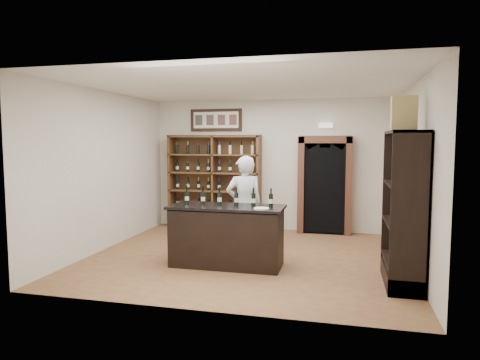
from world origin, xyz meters
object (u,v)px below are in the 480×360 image
Objects in this scene: counter_bottle_0 at (187,197)px; side_cabinet at (405,233)px; wine_crate at (404,113)px; shopkeeper at (244,206)px; wine_shelf at (215,182)px; tasting_counter at (227,236)px.

counter_bottle_0 is 0.14× the size of side_cabinet.
side_cabinet is 4.51× the size of wine_crate.
shopkeeper is at bearing 155.30° from wine_crate.
wine_crate reaches higher than shopkeeper.
side_cabinet is (3.44, -0.38, -0.35)m from counter_bottle_0.
counter_bottle_0 is 0.17× the size of shopkeeper.
shopkeeper is at bearing 158.35° from side_cabinet.
counter_bottle_0 is at bearing -82.41° from wine_shelf.
tasting_counter is 6.27× the size of counter_bottle_0.
wine_crate is (3.37, -0.36, 1.34)m from counter_bottle_0.
wine_crate is at bearing 133.90° from shopkeeper.
tasting_counter is at bearing 171.10° from wine_crate.
side_cabinet reaches higher than tasting_counter.
side_cabinet is at bearing -6.32° from counter_bottle_0.
shopkeeper reaches higher than tasting_counter.
wine_crate is at bearing 160.47° from side_cabinet.
counter_bottle_0 is 0.61× the size of wine_crate.
tasting_counter is 0.95m from counter_bottle_0.
wine_shelf is 2.53m from shopkeeper.
side_cabinet is at bearing -22.53° from wine_crate.
counter_bottle_0 is 3.65m from wine_crate.
shopkeeper is 3.68× the size of wine_crate.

